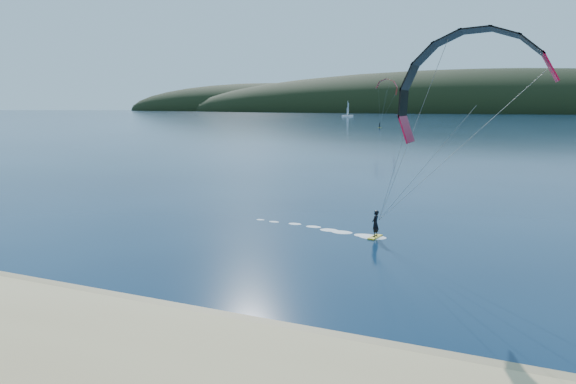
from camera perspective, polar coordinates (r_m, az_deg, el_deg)
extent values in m
plane|color=#061A31|center=(21.25, -18.65, -17.09)|extent=(1800.00, 1800.00, 0.00)
cube|color=#978558|center=(24.40, -11.37, -13.09)|extent=(220.00, 2.50, 0.10)
ellipsoid|color=black|center=(736.62, 18.96, 8.14)|extent=(840.00, 280.00, 110.00)
ellipsoid|color=black|center=(885.93, -2.70, 8.75)|extent=(520.00, 220.00, 90.00)
cube|color=gold|center=(38.06, 9.38, -4.81)|extent=(0.75, 1.60, 0.09)
imported|color=black|center=(37.84, 9.42, -3.37)|extent=(0.57, 0.76, 1.89)
cylinder|color=gray|center=(33.83, 14.24, 2.34)|extent=(0.02, 0.02, 11.17)
cube|color=gold|center=(225.12, 9.87, 6.88)|extent=(1.11, 1.66, 0.09)
imported|color=black|center=(225.08, 9.88, 7.13)|extent=(1.06, 1.17, 1.95)
cylinder|color=gray|center=(221.29, 10.27, 8.98)|extent=(0.02, 0.02, 15.51)
cube|color=white|center=(433.74, 6.45, 8.15)|extent=(9.20, 3.83, 1.56)
cylinder|color=white|center=(433.66, 6.47, 8.96)|extent=(0.22, 0.22, 12.30)
cube|color=white|center=(435.14, 6.54, 8.96)|extent=(0.37, 2.90, 8.94)
cube|color=white|center=(431.96, 6.40, 8.67)|extent=(0.30, 2.23, 5.59)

